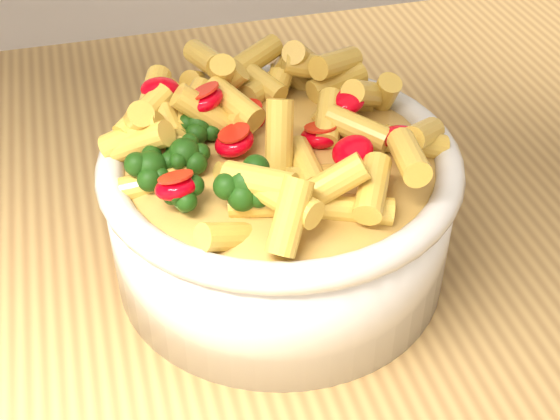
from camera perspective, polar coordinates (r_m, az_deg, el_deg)
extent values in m
cube|color=#AE864A|center=(0.63, 6.89, -3.36)|extent=(1.20, 0.80, 0.04)
cylinder|color=silver|center=(0.56, 0.00, -0.38)|extent=(0.24, 0.24, 0.10)
ellipsoid|color=silver|center=(0.58, 0.00, -2.64)|extent=(0.22, 0.22, 0.04)
torus|color=silver|center=(0.53, 0.00, 3.60)|extent=(0.25, 0.25, 0.02)
ellipsoid|color=gold|center=(0.53, 0.00, 3.60)|extent=(0.21, 0.21, 0.02)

